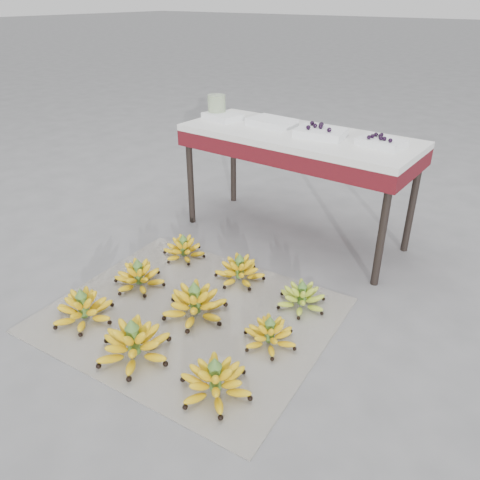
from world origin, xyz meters
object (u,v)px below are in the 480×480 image
Objects in this scene: bunch_front_left at (83,309)px; bunch_mid_center at (195,304)px; bunch_mid_left at (139,277)px; bunch_mid_right at (270,334)px; tray_far_right at (382,142)px; bunch_front_center at (134,344)px; newspaper_mat at (191,315)px; bunch_back_left at (184,249)px; tray_far_left at (223,116)px; bunch_back_center at (240,271)px; vendor_table at (297,145)px; glass_jar at (217,106)px; bunch_front_right at (215,381)px; tray_right at (320,132)px; tray_left at (272,122)px; bunch_back_right at (302,297)px.

bunch_front_left is 1.01× the size of bunch_mid_center.
bunch_mid_left is 0.78m from bunch_mid_right.
bunch_front_left is 0.34m from bunch_mid_left.
bunch_front_left is at bearing -120.76° from tray_far_right.
bunch_front_center is 0.36m from bunch_mid_center.
bunch_mid_right is at bearing 6.44° from newspaper_mat.
bunch_mid_left is at bearing -93.22° from bunch_back_left.
bunch_front_center is 1.48× the size of tray_far_left.
tray_far_left reaches higher than newspaper_mat.
bunch_back_center is (-0.01, 0.37, -0.01)m from bunch_mid_center.
bunch_mid_left reaches higher than bunch_back_left.
bunch_back_left is at bearing 143.08° from bunch_mid_center.
bunch_mid_right is at bearing 10.54° from bunch_mid_center.
glass_jar is at bearing 178.97° from vendor_table.
bunch_back_center is (-0.39, 0.68, -0.00)m from bunch_front_right.
bunch_mid_left is 1.03× the size of bunch_mid_center.
bunch_mid_center is at bearing -23.35° from bunch_mid_left.
bunch_mid_center is at bearing -94.41° from tray_right.
bunch_back_center is 0.98m from tray_far_right.
bunch_back_left is at bearing -68.55° from glass_jar.
bunch_front_right is (0.40, -0.31, 0.06)m from newspaper_mat.
tray_left reaches higher than bunch_back_left.
bunch_front_center is 1.56m from tray_far_left.
vendor_table is at bearing 84.16° from bunch_back_center.
bunch_front_center reaches higher than bunch_mid_right.
bunch_front_center is 1.46m from tray_right.
newspaper_mat is at bearing -112.98° from bunch_back_right.
tray_far_left is at bearing -172.27° from tray_left.
bunch_mid_left is at bearing 104.30° from bunch_front_left.
bunch_front_center is at bearing -88.81° from newspaper_mat.
tray_left is at bearing 100.52° from bunch_back_center.
bunch_back_center is 0.22× the size of vendor_table.
newspaper_mat is at bearing -95.68° from tray_right.
vendor_table is at bearing -1.03° from glass_jar.
bunch_back_center is (0.00, 0.72, -0.01)m from bunch_front_center.
bunch_back_right is 1.36m from glass_jar.
tray_left is at bearing 173.74° from tray_right.
tray_right is at bearing 83.83° from bunch_front_left.
bunch_front_left is 1.23× the size of tray_left.
bunch_back_center is at bearing -85.51° from vendor_table.
tray_far_left is (-0.57, 0.98, 0.66)m from newspaper_mat.
bunch_back_right is 1.11× the size of tray_right.
bunch_front_left is 2.42× the size of glass_jar.
vendor_table reaches higher than bunch_back_left.
bunch_back_center is 1.05× the size of tray_right.
bunch_back_left is at bearing 169.00° from bunch_back_center.
newspaper_mat is 0.49m from bunch_front_left.
bunch_back_left is 0.99m from tray_right.
tray_right is (-0.30, 1.29, 0.60)m from bunch_front_right.
tray_left is (0.15, 0.64, 0.61)m from bunch_back_left.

